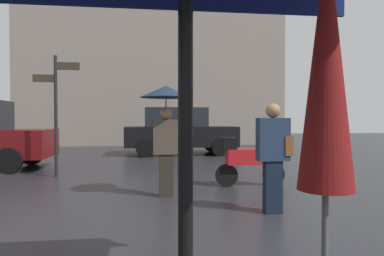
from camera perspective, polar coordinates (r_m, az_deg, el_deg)
The scene contains 6 objects.
folded_patio_umbrella_far at distance 2.06m, azimuth 21.20°, elevation 7.15°, with size 0.43×0.43×2.42m.
pedestrian_with_umbrella at distance 6.18m, azimuth -4.29°, elevation 2.84°, with size 0.93×0.93×1.98m.
pedestrian_with_bag at distance 5.24m, azimuth 13.29°, elevation -3.70°, with size 0.50×0.24×1.62m.
parked_scooter at distance 7.30m, azimuth 9.20°, elevation -5.07°, with size 1.46×0.32×1.23m.
parked_car_right at distance 13.76m, azimuth -2.14°, elevation -0.43°, with size 4.33×2.07×1.84m.
street_signpost at distance 8.94m, azimuth -21.43°, elevation 3.80°, with size 1.08×0.08×2.91m.
Camera 1 is at (-0.35, -2.90, 1.38)m, focal length 32.47 mm.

